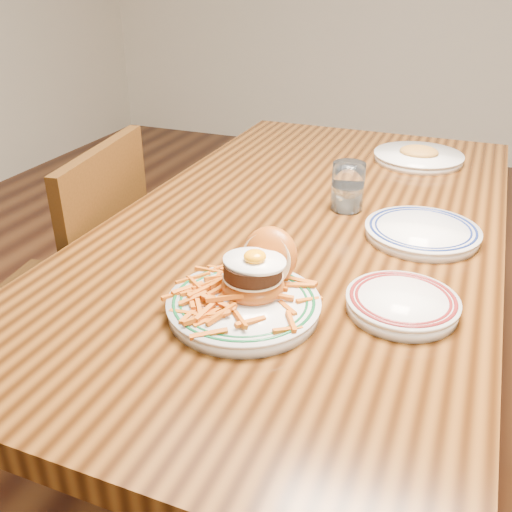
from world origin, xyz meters
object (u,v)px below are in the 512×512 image
at_px(side_plate, 402,303).
at_px(chair_left, 78,294).
at_px(main_plate, 248,291).
at_px(table, 306,252).

bearing_deg(side_plate, chair_left, 165.73).
relative_size(chair_left, main_plate, 3.28).
distance_m(main_plate, side_plate, 0.26).
xyz_separation_m(main_plate, side_plate, (0.24, 0.09, -0.02)).
relative_size(table, main_plate, 5.89).
distance_m(table, side_plate, 0.42).
relative_size(main_plate, side_plate, 1.43).
distance_m(chair_left, main_plate, 0.74).
bearing_deg(chair_left, main_plate, -33.35).
xyz_separation_m(table, chair_left, (-0.60, -0.12, -0.18)).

